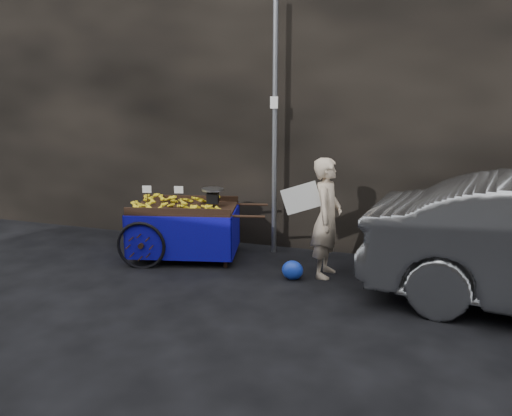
% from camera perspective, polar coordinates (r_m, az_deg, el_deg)
% --- Properties ---
extents(ground, '(80.00, 80.00, 0.00)m').
position_cam_1_polar(ground, '(7.15, -3.23, -7.86)').
color(ground, black).
rests_on(ground, ground).
extents(building_wall, '(13.50, 2.00, 5.00)m').
position_cam_1_polar(building_wall, '(9.05, 5.11, 12.73)').
color(building_wall, black).
rests_on(building_wall, ground).
extents(street_pole, '(0.12, 0.10, 4.00)m').
position_cam_1_polar(street_pole, '(7.83, 2.16, 9.09)').
color(street_pole, slate).
rests_on(street_pole, ground).
extents(banana_cart, '(2.36, 1.46, 1.19)m').
position_cam_1_polar(banana_cart, '(7.83, -8.56, -0.48)').
color(banana_cart, black).
rests_on(banana_cart, ground).
extents(vendor, '(0.85, 0.64, 1.69)m').
position_cam_1_polar(vendor, '(7.02, 8.08, -1.12)').
color(vendor, tan).
rests_on(vendor, ground).
extents(plastic_bag, '(0.30, 0.24, 0.27)m').
position_cam_1_polar(plastic_bag, '(7.02, 4.19, -7.10)').
color(plastic_bag, blue).
rests_on(plastic_bag, ground).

